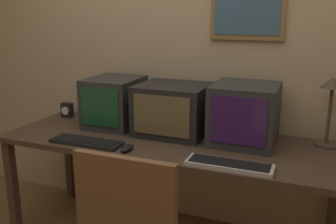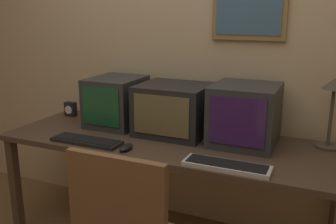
# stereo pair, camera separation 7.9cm
# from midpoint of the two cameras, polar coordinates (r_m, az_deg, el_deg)

# --- Properties ---
(wall_back) EXTENTS (8.00, 0.08, 2.60)m
(wall_back) POSITION_cam_midpoint_polar(r_m,az_deg,el_deg) (2.63, 2.64, 10.32)
(wall_back) COLOR #D1B284
(wall_back) RESTS_ON ground_plane
(desk) EXTENTS (2.11, 0.73, 0.74)m
(desk) POSITION_cam_midpoint_polar(r_m,az_deg,el_deg) (2.38, -0.96, -5.81)
(desk) COLOR #4C3828
(desk) RESTS_ON ground_plane
(monitor_left) EXTENTS (0.34, 0.40, 0.34)m
(monitor_left) POSITION_cam_midpoint_polar(r_m,az_deg,el_deg) (2.65, -9.03, 1.53)
(monitor_left) COLOR #333333
(monitor_left) RESTS_ON desk
(monitor_center) EXTENTS (0.44, 0.40, 0.33)m
(monitor_center) POSITION_cam_midpoint_polar(r_m,az_deg,el_deg) (2.44, -0.19, 0.42)
(monitor_center) COLOR black
(monitor_center) RESTS_ON desk
(monitor_right) EXTENTS (0.38, 0.40, 0.36)m
(monitor_right) POSITION_cam_midpoint_polar(r_m,az_deg,el_deg) (2.30, 10.63, -0.27)
(monitor_right) COLOR #333333
(monitor_right) RESTS_ON desk
(keyboard_main) EXTENTS (0.45, 0.14, 0.03)m
(keyboard_main) POSITION_cam_midpoint_polar(r_m,az_deg,el_deg) (2.35, -13.29, -4.43)
(keyboard_main) COLOR black
(keyboard_main) RESTS_ON desk
(keyboard_side) EXTENTS (0.45, 0.14, 0.03)m
(keyboard_side) POSITION_cam_midpoint_polar(r_m,az_deg,el_deg) (1.97, 8.18, -7.96)
(keyboard_side) COLOR beige
(keyboard_side) RESTS_ON desk
(mouse_near_keyboard) EXTENTS (0.06, 0.12, 0.03)m
(mouse_near_keyboard) POSITION_cam_midpoint_polar(r_m,az_deg,el_deg) (2.19, -7.30, -5.45)
(mouse_near_keyboard) COLOR black
(mouse_near_keyboard) RESTS_ON desk
(desk_clock) EXTENTS (0.09, 0.05, 0.11)m
(desk_clock) POSITION_cam_midpoint_polar(r_m,az_deg,el_deg) (2.96, -15.87, 0.29)
(desk_clock) COLOR black
(desk_clock) RESTS_ON desk
(desk_lamp) EXTENTS (0.14, 0.14, 0.42)m
(desk_lamp) POSITION_cam_midpoint_polar(r_m,az_deg,el_deg) (2.35, 22.75, 2.07)
(desk_lamp) COLOR #4C4233
(desk_lamp) RESTS_ON desk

